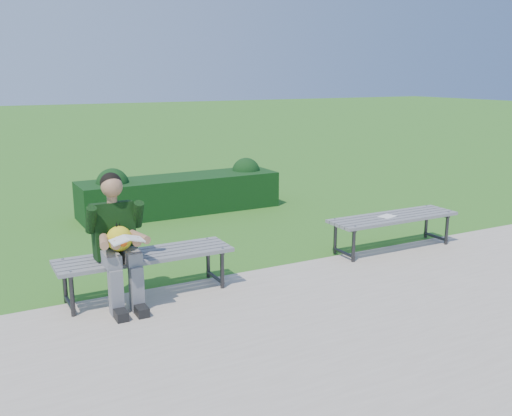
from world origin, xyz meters
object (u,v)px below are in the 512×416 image
Objects in this scene: hedge at (181,192)px; bench_right at (393,220)px; bench_left at (145,259)px; seated_boy at (117,237)px; paper_sheet at (387,216)px.

hedge is 3.74m from bench_right.
seated_boy is (-0.30, -0.10, 0.30)m from bench_left.
seated_boy reaches higher than bench_left.
bench_left is at bearing -179.19° from bench_right.
seated_boy is 3.56m from paper_sheet.
hedge reaches higher than paper_sheet.
bench_left is 1.37× the size of seated_boy.
hedge is 3.70m from paper_sheet.
paper_sheet is at bearing 180.00° from bench_right.
paper_sheet is at bearing -64.53° from hedge.
paper_sheet is (1.59, -3.33, 0.14)m from hedge.
bench_right is 7.01× the size of paper_sheet.
hedge is 1.86× the size of bench_right.
hedge is 4.01m from seated_boy.
paper_sheet is (3.54, 0.14, -0.24)m from seated_boy.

